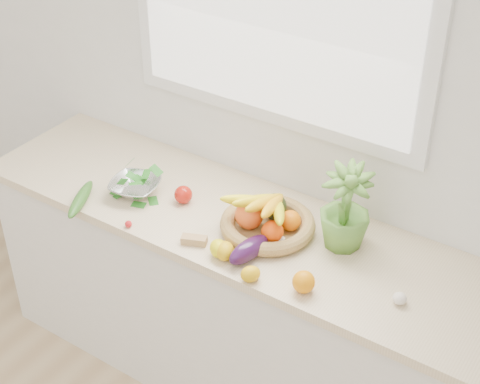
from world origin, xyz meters
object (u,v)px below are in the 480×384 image
Objects in this scene: eggplant at (249,250)px; colander_with_spinach at (135,183)px; fruit_basket at (267,219)px; cucumber at (81,199)px; potted_herb at (345,207)px; apple at (183,195)px.

eggplant is 0.80× the size of colander_with_spinach.
fruit_basket reaches higher than eggplant.
eggplant is at bearing 6.82° from cucumber.
cucumber is 0.77× the size of potted_herb.
colander_with_spinach is at bearing -171.06° from fruit_basket.
fruit_basket is at bearing 8.94° from colander_with_spinach.
cucumber is at bearing -128.54° from colander_with_spinach.
fruit_basket reaches higher than colander_with_spinach.
fruit_basket is (0.72, 0.27, 0.03)m from cucumber.
cucumber is 0.66× the size of fruit_basket.
cucumber is at bearing -159.68° from fruit_basket.
fruit_basket is at bearing 3.91° from apple.
apple is at bearing 160.06° from eggplant.
cucumber is at bearing -160.58° from potted_herb.
apple is 0.21m from colander_with_spinach.
fruit_basket is 1.65× the size of colander_with_spinach.
colander_with_spinach is (-0.62, 0.09, 0.02)m from eggplant.
cucumber is (-0.76, -0.09, -0.01)m from eggplant.
apple is 0.38× the size of eggplant.
fruit_basket reaches higher than apple.
fruit_basket is 0.59m from colander_with_spinach.
potted_herb is (0.25, 0.26, 0.13)m from eggplant.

